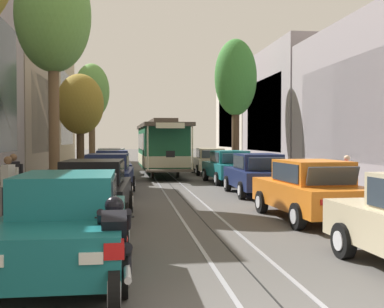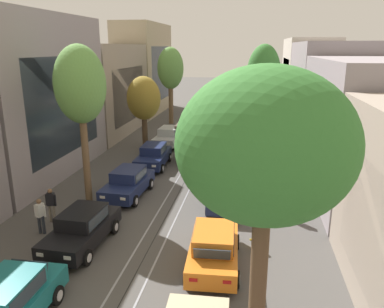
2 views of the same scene
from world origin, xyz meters
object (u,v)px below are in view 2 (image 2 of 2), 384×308
object	(u,v)px
parked_car_black_second_left	(82,228)
parked_car_navy_mid_left	(128,183)
parked_car_beige_fifth_right	(238,141)
pedestrian_on_left_pavement	(40,214)
street_tree_kerb_left_fourth	(170,70)
street_tree_kerb_right_second	(263,77)
parked_car_orange_second_right	(214,247)
street_tree_kerb_left_second	(80,86)
parked_car_teal_near_left	(6,306)
parked_car_navy_fourth_left	(153,156)
parked_car_navy_mid_right	(228,192)
street_tree_kerb_right_near	(265,150)
street_tree_kerb_left_mid	(144,99)
pedestrian_crossing_far	(290,203)
fire_hydrant	(254,239)
parked_car_silver_fifth_left	(169,136)
parked_car_teal_fourth_right	(233,163)
street_sign_post	(256,262)
pedestrian_on_right_pavement	(51,203)
cable_car_trolley	(201,131)

from	to	relation	value
parked_car_black_second_left	parked_car_navy_mid_left	size ratio (longest dim) A/B	1.00
parked_car_beige_fifth_right	pedestrian_on_left_pavement	distance (m)	17.67
street_tree_kerb_left_fourth	street_tree_kerb_right_second	world-z (taller)	street_tree_kerb_right_second
parked_car_black_second_left	parked_car_orange_second_right	world-z (taller)	same
street_tree_kerb_left_second	street_tree_kerb_right_second	size ratio (longest dim) A/B	0.99
parked_car_teal_near_left	parked_car_navy_fourth_left	distance (m)	16.26
parked_car_navy_mid_right	pedestrian_on_left_pavement	bearing A→B (deg)	-151.45
street_tree_kerb_right_near	street_tree_kerb_left_mid	bearing A→B (deg)	112.48
street_tree_kerb_left_second	pedestrian_crossing_far	bearing A→B (deg)	-1.32
parked_car_orange_second_right	fire_hydrant	world-z (taller)	parked_car_orange_second_right
parked_car_beige_fifth_right	street_tree_kerb_left_mid	world-z (taller)	street_tree_kerb_left_mid
parked_car_teal_near_left	parked_car_black_second_left	xyz separation A→B (m)	(0.05, 5.04, 0.00)
parked_car_navy_fourth_left	pedestrian_on_left_pavement	xyz separation A→B (m)	(-2.43, -10.51, 0.15)
parked_car_silver_fifth_left	parked_car_beige_fifth_right	bearing A→B (deg)	-7.40
parked_car_teal_fourth_right	pedestrian_crossing_far	xyz separation A→B (m)	(3.13, -6.26, 0.07)
parked_car_navy_fourth_left	parked_car_teal_near_left	bearing A→B (deg)	-90.61
street_tree_kerb_left_second	pedestrian_crossing_far	world-z (taller)	street_tree_kerb_left_second
pedestrian_on_left_pavement	parked_car_teal_near_left	bearing A→B (deg)	-68.57
fire_hydrant	parked_car_orange_second_right	bearing A→B (deg)	-134.74
parked_car_navy_mid_right	pedestrian_on_left_pavement	world-z (taller)	pedestrian_on_left_pavement
parked_car_navy_mid_left	fire_hydrant	size ratio (longest dim) A/B	5.26
parked_car_teal_near_left	parked_car_teal_fourth_right	size ratio (longest dim) A/B	0.99
parked_car_navy_mid_right	street_tree_kerb_left_fourth	world-z (taller)	street_tree_kerb_left_fourth
parked_car_teal_fourth_right	street_tree_kerb_left_mid	size ratio (longest dim) A/B	0.74
parked_car_navy_mid_left	street_tree_kerb_left_mid	world-z (taller)	street_tree_kerb_left_mid
parked_car_beige_fifth_right	street_sign_post	bearing A→B (deg)	-85.83
street_tree_kerb_left_mid	street_tree_kerb_left_fourth	xyz separation A→B (m)	(-0.12, 10.70, 1.72)
fire_hydrant	pedestrian_on_right_pavement	bearing A→B (deg)	174.18
parked_car_silver_fifth_left	pedestrian_crossing_far	distance (m)	15.93
street_tree_kerb_right_near	parked_car_beige_fifth_right	bearing A→B (deg)	93.52
street_tree_kerb_right_near	pedestrian_on_right_pavement	bearing A→B (deg)	140.89
parked_car_teal_fourth_right	fire_hydrant	xyz separation A→B (m)	(1.46, -9.38, -0.38)
street_tree_kerb_left_mid	pedestrian_crossing_far	bearing A→B (deg)	-48.11
street_tree_kerb_left_fourth	street_sign_post	world-z (taller)	street_tree_kerb_left_fourth
parked_car_teal_near_left	parked_car_orange_second_right	distance (m)	7.22
street_tree_kerb_right_near	pedestrian_on_right_pavement	distance (m)	13.50
street_tree_kerb_right_near	parked_car_black_second_left	bearing A→B (deg)	140.42
parked_car_teal_fourth_right	pedestrian_on_left_pavement	bearing A→B (deg)	-130.20
parked_car_teal_fourth_right	cable_car_trolley	distance (m)	6.36
street_tree_kerb_left_second	cable_car_trolley	world-z (taller)	street_tree_kerb_left_second
parked_car_navy_mid_left	pedestrian_crossing_far	xyz separation A→B (m)	(8.76, -1.65, 0.07)
street_tree_kerb_left_second	pedestrian_crossing_far	xyz separation A→B (m)	(10.52, -0.24, -5.42)
parked_car_teal_near_left	street_tree_kerb_right_near	bearing A→B (deg)	-7.31
parked_car_beige_fifth_right	pedestrian_on_right_pavement	world-z (taller)	pedestrian_on_right_pavement
street_tree_kerb_right_second	pedestrian_crossing_far	distance (m)	14.00
parked_car_silver_fifth_left	pedestrian_on_left_pavement	size ratio (longest dim) A/B	2.63
street_tree_kerb_right_near	street_sign_post	xyz separation A→B (m)	(0.02, 3.16, -4.54)
street_tree_kerb_right_near	fire_hydrant	size ratio (longest dim) A/B	9.40
parked_car_navy_mid_right	street_tree_kerb_left_fourth	bearing A→B (deg)	109.85
parked_car_teal_near_left	parked_car_navy_mid_right	bearing A→B (deg)	60.07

